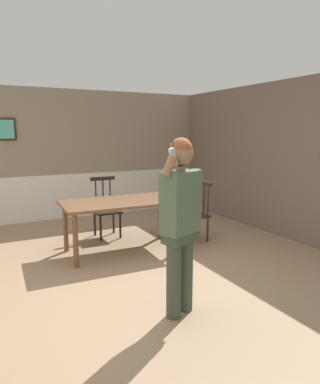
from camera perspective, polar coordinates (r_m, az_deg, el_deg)
ground_plane at (r=4.29m, az=-4.56°, el=-14.75°), size 8.05×8.05×0.00m
room_back_partition at (r=7.43m, az=-15.84°, el=5.46°), size 6.16×0.17×2.62m
room_right_partition at (r=5.84m, az=24.43°, el=4.32°), size 0.13×7.31×2.62m
dining_table at (r=5.20m, az=-6.16°, el=-2.39°), size 1.79×0.99×0.78m
chair_near_window at (r=5.77m, az=5.85°, el=-3.43°), size 0.44×0.44×0.98m
chair_by_doorway at (r=6.04m, az=-8.77°, el=-2.76°), size 0.43×0.43×1.02m
person_figure at (r=3.32m, az=3.43°, el=-3.83°), size 0.51×0.34×1.73m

